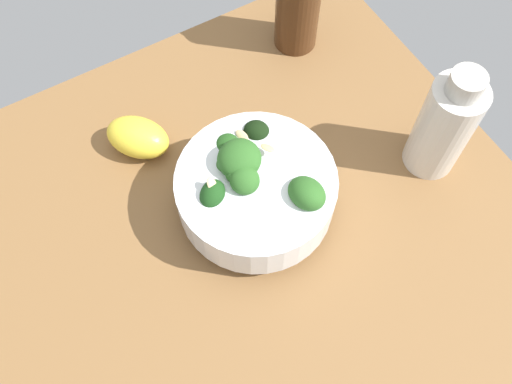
{
  "coord_description": "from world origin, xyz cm",
  "views": [
    {
      "loc": [
        21.98,
        -13.06,
        58.82
      ],
      "look_at": [
        -2.73,
        1.33,
        4.0
      ],
      "focal_mm": 39.24,
      "sensor_mm": 36.0,
      "label": 1
    }
  ],
  "objects_px": {
    "lemon_wedge": "(138,137)",
    "bottle_short": "(445,126)",
    "bottle_tall": "(298,0)",
    "bowl_of_broccoli": "(256,189)"
  },
  "relations": [
    {
      "from": "bowl_of_broccoli",
      "to": "bottle_short",
      "type": "distance_m",
      "value": 0.22
    },
    {
      "from": "bottle_tall",
      "to": "lemon_wedge",
      "type": "bearing_deg",
      "value": -78.65
    },
    {
      "from": "bowl_of_broccoli",
      "to": "bottle_tall",
      "type": "distance_m",
      "value": 0.26
    },
    {
      "from": "bowl_of_broccoli",
      "to": "bottle_tall",
      "type": "xyz_separation_m",
      "value": [
        -0.19,
        0.18,
        0.03
      ]
    },
    {
      "from": "lemon_wedge",
      "to": "bottle_tall",
      "type": "relative_size",
      "value": 0.49
    },
    {
      "from": "bowl_of_broccoli",
      "to": "lemon_wedge",
      "type": "relative_size",
      "value": 2.23
    },
    {
      "from": "bowl_of_broccoli",
      "to": "lemon_wedge",
      "type": "distance_m",
      "value": 0.17
    },
    {
      "from": "lemon_wedge",
      "to": "bottle_short",
      "type": "xyz_separation_m",
      "value": [
        0.19,
        0.3,
        0.05
      ]
    },
    {
      "from": "bottle_tall",
      "to": "bottle_short",
      "type": "height_order",
      "value": "bottle_tall"
    },
    {
      "from": "bowl_of_broccoli",
      "to": "lemon_wedge",
      "type": "bearing_deg",
      "value": -150.32
    }
  ]
}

